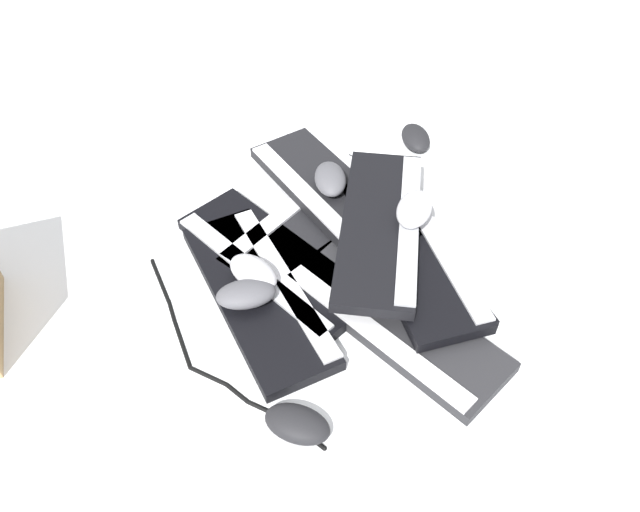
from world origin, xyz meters
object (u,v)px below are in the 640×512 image
Objects in this scene: mouse_2 at (246,294)px; mouse_3 at (414,209)px; mouse_4 at (416,138)px; mouse_1 at (297,424)px; keyboard_5 at (329,193)px; mouse_5 at (253,272)px; keyboard_0 at (404,256)px; mouse_0 at (330,179)px; keyboard_6 at (411,251)px; keyboard_4 at (393,321)px; keyboard_2 at (272,261)px; keyboard_7 at (381,226)px; keyboard_1 at (314,220)px; keyboard_3 at (258,293)px.

mouse_3 is (0.35, 0.10, 0.06)m from mouse_2.
mouse_1 is at bearing 152.85° from mouse_4.
mouse_5 is at bearing -133.44° from keyboard_5.
keyboard_0 is 4.18× the size of mouse_5.
mouse_0 reaches higher than mouse_1.
keyboard_6 is 4.10× the size of mouse_4.
keyboard_4 is 4.10× the size of mouse_2.
keyboard_5 is at bearing 44.67° from keyboard_2.
keyboard_4 is 0.97× the size of keyboard_7.
keyboard_2 is at bearing -136.16° from keyboard_1.
mouse_3 reaches higher than keyboard_1.
mouse_4 is (0.45, 0.41, 0.01)m from keyboard_3.
keyboard_6 is (0.31, 0.02, 0.03)m from keyboard_3.
keyboard_1 is at bearing -133.39° from keyboard_5.
keyboard_3 is at bearing 50.39° from mouse_2.
mouse_1 and mouse_4 have the same top height.
keyboard_7 is 4.23× the size of mouse_3.
mouse_0 is (-0.07, 0.16, 0.01)m from keyboard_7.
keyboard_0 is 0.33m from mouse_2.
mouse_2 is at bearing -171.80° from keyboard_6.
mouse_2 reaches higher than keyboard_5.
mouse_0 is at bearing 120.18° from keyboard_0.
keyboard_7 reaches higher than keyboard_6.
mouse_5 is (-0.19, -0.20, 0.01)m from keyboard_5.
mouse_4 is (0.14, 0.39, -0.02)m from keyboard_6.
mouse_3 reaches higher than keyboard_4.
keyboard_1 is 0.97× the size of keyboard_4.
keyboard_0 is 0.23m from mouse_0.
keyboard_3 is at bearing -128.85° from keyboard_1.
keyboard_1 is at bearing 43.84° from keyboard_2.
keyboard_4 is 1.00× the size of keyboard_6.
keyboard_3 is (-0.30, -0.04, 0.00)m from keyboard_0.
keyboard_3 is at bearing -46.19° from mouse_3.
mouse_5 is at bearing 68.97° from mouse_2.
keyboard_5 is at bearing 114.76° from keyboard_7.
mouse_2 is at bearing -168.76° from keyboard_0.
mouse_3 reaches higher than mouse_1.
keyboard_5 is at bearing 46.61° from keyboard_1.
mouse_5 is (-0.45, -0.39, 0.03)m from mouse_4.
keyboard_0 is 0.31m from mouse_5.
mouse_4 is (0.41, 0.33, 0.01)m from keyboard_2.
keyboard_0 is 4.18× the size of mouse_4.
keyboard_1 is 0.48m from mouse_1.
mouse_0 is (0.00, 0.00, 0.04)m from keyboard_5.
keyboard_5 reaches higher than keyboard_1.
mouse_5 reaches higher than keyboard_0.
mouse_3 reaches higher than keyboard_7.
mouse_4 is (0.21, 0.53, 0.01)m from keyboard_4.
mouse_4 is at bearing 68.07° from keyboard_4.
mouse_0 is 1.00× the size of mouse_2.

